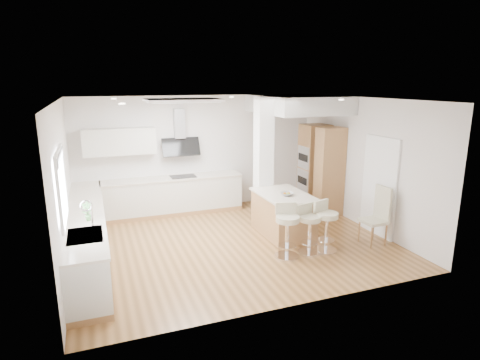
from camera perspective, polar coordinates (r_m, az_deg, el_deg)
name	(u,v)px	position (r m, az deg, el deg)	size (l,w,h in m)	color
ground	(233,242)	(8.10, -0.94, -8.82)	(6.00, 6.00, 0.00)	olive
ceiling	(233,242)	(8.10, -0.94, -8.82)	(6.00, 5.00, 0.02)	silver
wall_back	(200,153)	(10.01, -5.78, 3.88)	(6.00, 0.04, 2.80)	silver
wall_left	(63,188)	(7.27, -23.87, -1.06)	(0.04, 5.00, 2.80)	silver
wall_right	(363,163)	(9.10, 17.14, 2.32)	(0.04, 5.00, 2.80)	silver
skylight	(183,100)	(7.84, -8.09, 11.15)	(4.10, 2.10, 0.06)	white
window_left	(61,183)	(6.33, -24.12, -0.43)	(0.06, 1.28, 1.07)	white
doorway_right	(379,188)	(8.71, 19.20, -1.03)	(0.05, 1.00, 2.10)	#403A32
counter_left	(87,234)	(7.75, -20.88, -7.20)	(0.63, 4.50, 1.35)	#AD7C4A
counter_back	(166,186)	(9.71, -10.48, -0.86)	(3.62, 0.63, 2.50)	#AD7C4A
pillar	(263,161)	(8.91, 3.35, 2.69)	(0.35, 0.35, 2.80)	white
soffit	(297,104)	(9.63, 8.18, 10.61)	(1.78, 2.20, 0.40)	silver
oven_column	(320,169)	(9.97, 11.26, 1.59)	(0.63, 1.21, 2.10)	#AD7C4A
peninsula	(283,214)	(8.43, 6.14, -4.78)	(0.97, 1.45, 0.94)	#AD7C4A
bar_stool_a	(287,228)	(7.33, 6.72, -6.74)	(0.54, 0.54, 0.99)	white
bar_stool_b	(309,226)	(7.56, 9.78, -6.51)	(0.51, 0.51, 0.92)	white
bar_stool_c	(326,223)	(7.70, 12.10, -6.05)	(0.55, 0.55, 0.96)	white
dining_chair	(378,213)	(8.31, 19.04, -4.49)	(0.47, 0.47, 1.15)	beige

